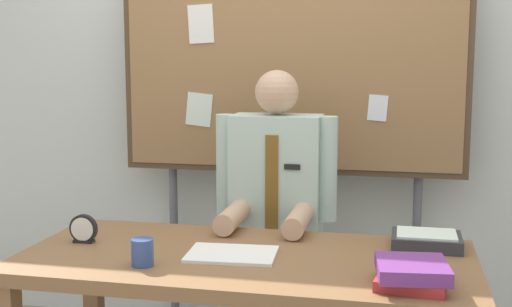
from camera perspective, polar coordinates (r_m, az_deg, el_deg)
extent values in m
cube|color=silver|center=(3.54, 3.49, 6.23)|extent=(6.40, 0.08, 2.70)
cube|color=brown|center=(2.49, -0.93, -9.17)|extent=(1.66, 0.77, 0.05)
cube|color=#B2CCBC|center=(3.05, 1.75, -3.99)|extent=(0.40, 0.22, 0.78)
sphere|color=tan|center=(2.98, 1.79, 5.25)|extent=(0.19, 0.19, 0.19)
cylinder|color=#B2CCBC|center=(3.05, -2.56, -0.99)|extent=(0.09, 0.09, 0.46)
cylinder|color=#B2CCBC|center=(2.96, 6.06, -1.29)|extent=(0.09, 0.09, 0.46)
cylinder|color=tan|center=(2.83, -2.03, -5.44)|extent=(0.09, 0.30, 0.09)
cylinder|color=tan|center=(2.78, 3.60, -5.72)|extent=(0.09, 0.30, 0.09)
cube|color=brown|center=(2.93, 1.34, -3.34)|extent=(0.06, 0.01, 0.50)
cube|color=black|center=(2.89, 3.10, -1.15)|extent=(0.07, 0.01, 0.02)
cube|color=#4C3823|center=(3.34, 2.96, 7.21)|extent=(1.73, 0.05, 1.04)
cube|color=olive|center=(3.33, 2.93, 7.21)|extent=(1.67, 0.04, 0.98)
cylinder|color=#59595E|center=(3.67, -6.96, -7.83)|extent=(0.04, 0.04, 0.92)
cylinder|color=#59595E|center=(3.47, 13.41, -8.92)|extent=(0.04, 0.04, 0.92)
cube|color=white|center=(3.27, 10.31, 3.83)|extent=(0.10, 0.00, 0.13)
cube|color=silver|center=(3.42, -4.86, 3.75)|extent=(0.15, 0.00, 0.18)
cube|color=white|center=(3.41, -4.71, 10.92)|extent=(0.14, 0.00, 0.20)
cube|color=#B22D2D|center=(2.22, 13.16, -10.43)|extent=(0.24, 0.25, 0.04)
cube|color=#72337F|center=(2.20, 13.13, -9.53)|extent=(0.24, 0.25, 0.05)
cube|color=white|center=(2.47, -2.07, -8.55)|extent=(0.34, 0.25, 0.01)
cylinder|color=black|center=(2.71, -14.45, -6.19)|extent=(0.11, 0.02, 0.11)
cylinder|color=white|center=(2.70, -14.58, -6.26)|extent=(0.09, 0.00, 0.09)
cube|color=black|center=(2.73, -14.42, -7.21)|extent=(0.08, 0.04, 0.01)
cylinder|color=#334C8C|center=(2.38, -9.64, -8.29)|extent=(0.08, 0.08, 0.10)
cube|color=#333338|center=(2.65, 14.28, -7.23)|extent=(0.26, 0.20, 0.05)
cube|color=silver|center=(2.64, 14.30, -6.62)|extent=(0.22, 0.17, 0.01)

